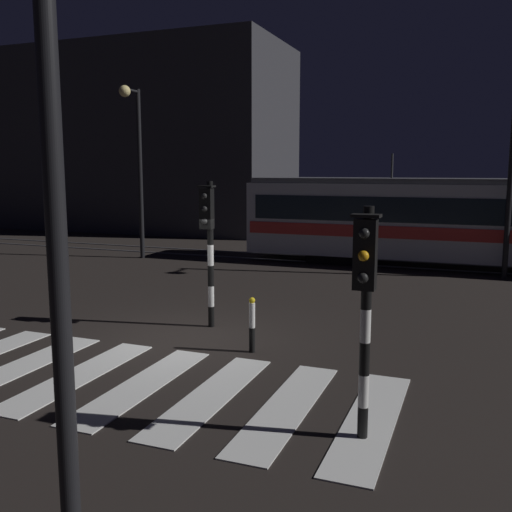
{
  "coord_description": "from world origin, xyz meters",
  "views": [
    {
      "loc": [
        5.75,
        -10.49,
        3.6
      ],
      "look_at": [
        0.53,
        3.01,
        1.4
      ],
      "focal_mm": 40.43,
      "sensor_mm": 36.0,
      "label": 1
    }
  ],
  "objects": [
    {
      "name": "ground_plane",
      "position": [
        0.0,
        0.0,
        0.0
      ],
      "size": [
        120.0,
        120.0,
        0.0
      ],
      "primitive_type": "plane",
      "color": "black"
    },
    {
      "name": "street_lamp_near_kerb",
      "position": [
        2.42,
        -6.82,
        4.7
      ],
      "size": [
        0.44,
        1.21,
        7.45
      ],
      "color": "black",
      "rests_on": "ground"
    },
    {
      "name": "bollard_island_edge",
      "position": [
        1.71,
        -0.26,
        0.56
      ],
      "size": [
        0.12,
        0.12,
        1.11
      ],
      "color": "black",
      "rests_on": "ground"
    },
    {
      "name": "crosswalk_zebra",
      "position": [
        0.0,
        -2.57,
        0.01
      ],
      "size": [
        9.64,
        3.71,
        0.02
      ],
      "color": "silver",
      "rests_on": "ground"
    },
    {
      "name": "rail_near",
      "position": [
        0.0,
        10.86,
        0.01
      ],
      "size": [
        80.0,
        0.12,
        0.03
      ],
      "primitive_type": "cube",
      "color": "#59595E",
      "rests_on": "ground"
    },
    {
      "name": "rail_far",
      "position": [
        0.0,
        12.29,
        0.01
      ],
      "size": [
        80.0,
        0.12,
        0.03
      ],
      "primitive_type": "cube",
      "color": "#59595E",
      "rests_on": "ground"
    },
    {
      "name": "street_lamp_trackside_left",
      "position": [
        -6.92,
        9.2,
        4.29
      ],
      "size": [
        0.44,
        1.21,
        6.7
      ],
      "color": "black",
      "rests_on": "ground"
    },
    {
      "name": "traffic_light_median_centre",
      "position": [
        0.15,
        1.05,
        2.2
      ],
      "size": [
        0.36,
        0.42,
        3.33
      ],
      "color": "black",
      "rests_on": "ground"
    },
    {
      "name": "traffic_light_corner_near_right",
      "position": [
        4.45,
        -3.25,
        2.07
      ],
      "size": [
        0.36,
        0.42,
        3.13
      ],
      "color": "black",
      "rests_on": "ground"
    },
    {
      "name": "building_backdrop",
      "position": [
        -13.57,
        20.27,
        5.28
      ],
      "size": [
        17.49,
        8.0,
        10.56
      ],
      "primitive_type": "cube",
      "color": "#2D2D33",
      "rests_on": "ground"
    },
    {
      "name": "tram",
      "position": [
        4.95,
        11.57,
        1.75
      ],
      "size": [
        15.46,
        2.58,
        4.15
      ],
      "color": "silver",
      "rests_on": "ground"
    }
  ]
}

